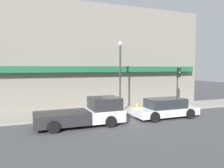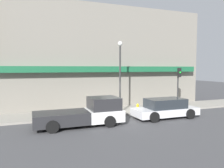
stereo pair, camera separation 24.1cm
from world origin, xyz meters
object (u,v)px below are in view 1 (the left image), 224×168
(parked_car, at_px, (165,108))
(fire_hydrant, at_px, (138,107))
(street_lamp, at_px, (120,68))
(traffic_light, at_px, (178,80))
(pickup_truck, at_px, (86,113))

(parked_car, relative_size, fire_hydrant, 8.00)
(street_lamp, height_order, traffic_light, street_lamp)
(pickup_truck, xyz_separation_m, fire_hydrant, (4.96, 2.40, -0.32))
(fire_hydrant, distance_m, street_lamp, 3.55)
(street_lamp, bearing_deg, parked_car, -41.35)
(parked_car, bearing_deg, street_lamp, 139.46)
(parked_car, bearing_deg, traffic_light, 38.98)
(parked_car, bearing_deg, fire_hydrant, 113.37)
(pickup_truck, relative_size, traffic_light, 1.57)
(street_lamp, distance_m, traffic_light, 5.56)
(street_lamp, xyz_separation_m, traffic_light, (5.46, -0.04, -1.04))
(pickup_truck, xyz_separation_m, parked_car, (5.96, 0.00, -0.07))
(street_lamp, bearing_deg, fire_hydrant, 3.72)
(pickup_truck, distance_m, fire_hydrant, 5.52)
(parked_car, height_order, street_lamp, street_lamp)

